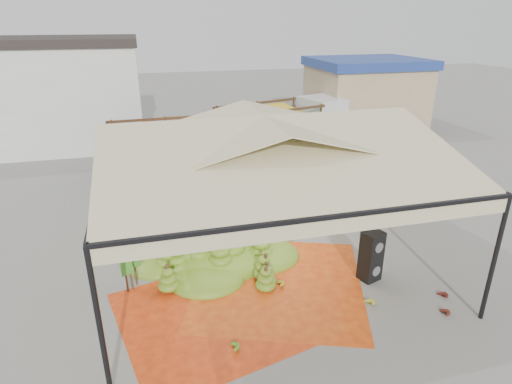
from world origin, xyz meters
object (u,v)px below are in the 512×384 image
object	(u,v)px
speaker_stack	(371,256)
truck_left	(195,139)
banana_heap	(215,242)
truck_right	(288,119)
vendor	(260,167)

from	to	relation	value
speaker_stack	truck_left	size ratio (longest dim) A/B	0.20
banana_heap	truck_right	xyz separation A→B (m)	(5.61, 10.30, 0.89)
banana_heap	vendor	bearing A→B (deg)	61.68
speaker_stack	vendor	xyz separation A→B (m)	(-1.06, 6.83, 0.21)
banana_heap	truck_right	bearing A→B (deg)	61.42
vendor	truck_left	bearing A→B (deg)	-36.56
speaker_stack	truck_left	world-z (taller)	truck_left
banana_heap	truck_right	size ratio (longest dim) A/B	0.71
banana_heap	speaker_stack	distance (m)	4.17
truck_right	truck_left	bearing A→B (deg)	-170.21
vendor	truck_left	distance (m)	3.65
truck_left	truck_right	distance (m)	5.73
truck_left	banana_heap	bearing A→B (deg)	-95.28
truck_left	truck_right	world-z (taller)	truck_right
banana_heap	vendor	xyz separation A→B (m)	(2.61, 4.84, 0.34)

